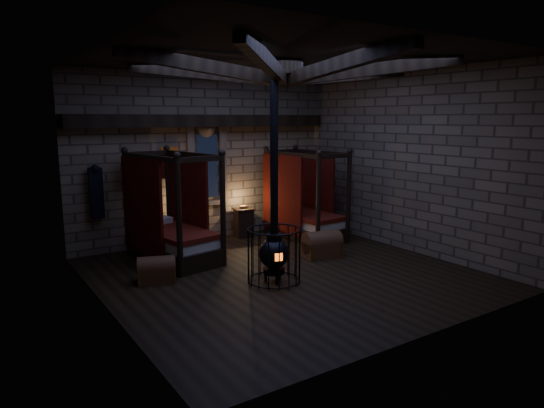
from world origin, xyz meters
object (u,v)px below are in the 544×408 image
bed_left (172,234)px  trunk_right (322,245)px  stove (274,250)px  trunk_left (157,270)px  bed_right (303,216)px

bed_left → trunk_right: (2.92, -1.66, -0.32)m
trunk_right → stove: 2.08m
trunk_left → trunk_right: (3.76, -0.39, 0.04)m
trunk_right → trunk_left: bearing=-174.7°
bed_right → stove: size_ratio=0.56×
bed_right → stove: stove is taller
bed_left → trunk_right: bearing=-39.5°
bed_right → trunk_right: bed_right is taller
bed_left → trunk_right: 3.38m
bed_left → stove: size_ratio=0.60×
trunk_right → bed_right: bearing=77.5°
bed_left → stove: stove is taller
bed_left → trunk_left: bearing=-133.1°
trunk_right → stove: stove is taller
bed_right → trunk_right: (-0.75, -1.71, -0.29)m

